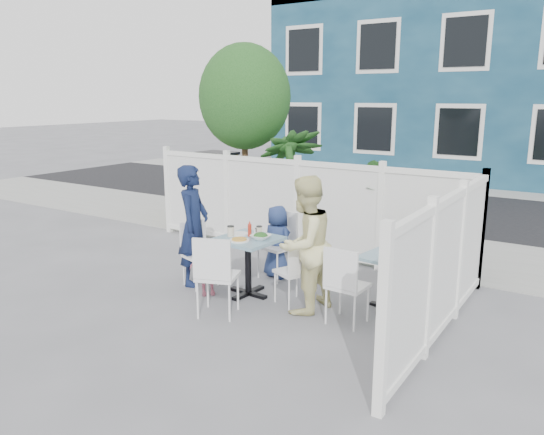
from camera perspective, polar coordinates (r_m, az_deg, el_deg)
The scene contains 30 objects.
ground at distance 7.16m, azimuth -7.90°, elevation -8.59°, with size 80.00×80.00×0.00m, color slate.
near_sidewalk at distance 10.19m, azimuth 6.16°, elevation -1.98°, with size 24.00×2.60×0.01m, color gray.
street at distance 13.52m, azimuth 13.28°, elevation 1.44°, with size 24.00×5.00×0.01m, color black.
far_sidewalk at distance 16.43m, azimuth 16.97°, elevation 3.23°, with size 24.00×1.60×0.01m, color gray.
building at distance 19.63m, azimuth 18.99°, elevation 13.38°, with size 11.00×6.00×6.00m.
fence_back at distance 8.76m, azimuth 2.72°, elevation 0.87°, with size 5.86×0.08×1.60m.
fence_right at distance 6.06m, azimuth 18.05°, elevation -5.28°, with size 0.08×3.66×1.60m.
tree at distance 10.25m, azimuth -3.00°, elevation 12.79°, with size 1.80×1.62×3.59m.
utility_cabinet at distance 11.72m, azimuth -5.82°, elevation 3.41°, with size 0.74×0.53×1.37m, color gold.
potted_shrub_a at distance 9.56m, azimuth 2.28°, elevation 3.38°, with size 1.15×1.15×2.06m, color #163F16.
potted_shrub_b at distance 8.66m, azimuth 13.65°, elevation 0.42°, with size 1.43×1.24×1.58m, color #163F16.
main_table at distance 7.04m, azimuth -2.60°, elevation -3.60°, with size 0.81×0.81×0.79m.
spare_table at distance 6.72m, azimuth 12.69°, elevation -5.34°, with size 0.75×0.75×0.70m.
chair_left at distance 7.52m, azimuth -8.05°, elevation -3.32°, with size 0.51×0.52×0.90m.
chair_right at distance 6.70m, azimuth 2.67°, elevation -5.36°, with size 0.52×0.52×0.88m.
chair_back at distance 7.74m, azimuth 0.90°, elevation -2.36°, with size 0.52×0.51×0.98m.
chair_near at distance 6.36m, azimuth -6.12°, elevation -5.71°, with size 0.59×0.58×1.01m.
chair_spare at distance 6.18m, azimuth 7.81°, elevation -6.72°, with size 0.45×0.43×0.94m.
man at distance 7.49m, azimuth -8.44°, elevation -0.84°, with size 0.62×0.41×1.70m, color #101A3B.
woman at distance 6.46m, azimuth 3.54°, elevation -2.96°, with size 0.82×0.64×1.70m, color #D4C74B.
boy at distance 7.74m, azimuth 0.56°, elevation -2.62°, with size 0.52×0.34×1.07m, color navy.
toddler at distance 7.16m, azimuth -7.02°, elevation -5.29°, with size 0.45×0.19×0.77m, color pink.
plate_main at distance 6.84m, azimuth -3.54°, elevation -2.47°, with size 0.26×0.26×0.02m, color white.
plate_side at distance 7.16m, azimuth -3.51°, elevation -1.76°, with size 0.24×0.24×0.02m, color white.
salad_bowl at distance 6.90m, azimuth -1.23°, elevation -2.11°, with size 0.25×0.25×0.06m, color white.
coffee_cup_a at distance 7.06m, azimuth -4.47°, elevation -1.51°, with size 0.09×0.09×0.13m, color beige.
coffee_cup_b at distance 7.11m, azimuth -1.38°, elevation -1.46°, with size 0.08×0.08×0.11m, color beige.
ketchup_bottle at distance 7.05m, azimuth -2.42°, elevation -1.39°, with size 0.05×0.05×0.16m, color #AE2717.
salt_shaker at distance 7.19m, azimuth -1.88°, elevation -1.48°, with size 0.03×0.03×0.06m, color white.
pepper_shaker at distance 7.22m, azimuth -1.72°, elevation -1.41°, with size 0.03×0.03×0.07m, color black.
Camera 1 is at (4.40, -5.01, 2.61)m, focal length 35.00 mm.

